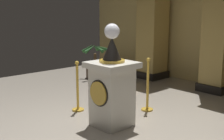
# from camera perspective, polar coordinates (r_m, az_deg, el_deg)

# --- Properties ---
(ground_plane) EXTENTS (10.15, 10.15, 0.00)m
(ground_plane) POSITION_cam_1_polar(r_m,az_deg,el_deg) (5.14, -1.94, -11.48)
(ground_plane) COLOR #9E9384
(pedestal_clock) EXTENTS (0.73, 0.73, 1.78)m
(pedestal_clock) POSITION_cam_1_polar(r_m,az_deg,el_deg) (5.14, -0.04, -3.18)
(pedestal_clock) COLOR silver
(pedestal_clock) RESTS_ON ground_plane
(stanchion_near) EXTENTS (0.24, 0.24, 1.08)m
(stanchion_near) POSITION_cam_1_polar(r_m,az_deg,el_deg) (6.05, 6.79, -4.19)
(stanchion_near) COLOR gold
(stanchion_near) RESTS_ON ground_plane
(stanchion_far) EXTENTS (0.24, 0.24, 1.02)m
(stanchion_far) POSITION_cam_1_polar(r_m,az_deg,el_deg) (6.04, -6.56, -4.46)
(stanchion_far) COLOR gold
(stanchion_far) RESTS_ON ground_plane
(velvet_rope) EXTENTS (1.02, 1.02, 0.22)m
(velvet_rope) POSITION_cam_1_polar(r_m,az_deg,el_deg) (5.90, 0.12, -0.43)
(velvet_rope) COLOR #591419
(column_left) EXTENTS (0.81, 0.81, 3.69)m
(column_left) POSITION_cam_1_polar(r_m,az_deg,el_deg) (8.86, 7.79, 10.23)
(column_left) COLOR black
(column_left) RESTS_ON ground_plane
(column_centre_rear) EXTENTS (0.73, 0.73, 3.69)m
(column_centre_rear) POSITION_cam_1_polar(r_m,az_deg,el_deg) (7.70, 19.90, 9.49)
(column_centre_rear) COLOR black
(column_centre_rear) RESTS_ON ground_plane
(potted_palm_left) EXTENTS (0.77, 0.81, 1.06)m
(potted_palm_left) POSITION_cam_1_polar(r_m,az_deg,el_deg) (8.94, -3.22, 0.48)
(potted_palm_left) COLOR #4C3828
(potted_palm_left) RESTS_ON ground_plane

